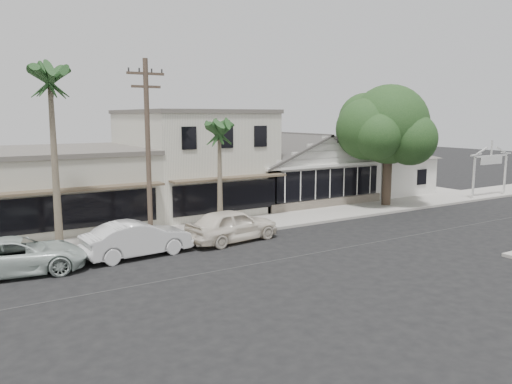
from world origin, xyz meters
TOP-DOWN VIEW (x-y plane):
  - ground at (0.00, 0.00)m, footprint 140.00×140.00m
  - sidewalk_north at (-8.00, 6.75)m, footprint 90.00×3.50m
  - corner_shop at (5.00, 12.47)m, footprint 10.40×8.60m
  - side_cottage at (13.20, 11.50)m, footprint 6.00×6.00m
  - arch_sign at (18.40, 5.30)m, footprint 4.12×0.12m
  - row_building_near at (-3.00, 13.50)m, footprint 8.00×10.00m
  - row_building_midnear at (-12.00, 13.50)m, footprint 10.00×10.00m
  - utility_pole at (-9.00, 5.20)m, footprint 1.80×0.24m
  - car_0 at (-5.10, 4.02)m, footprint 5.19×2.66m
  - car_1 at (-10.10, 3.90)m, footprint 5.04×2.11m
  - car_2 at (-15.10, 3.93)m, footprint 5.70×3.18m
  - shade_tree at (8.83, 7.14)m, footprint 7.66×6.92m
  - palm_east at (-4.77, 5.97)m, footprint 2.90×2.90m
  - palm_mid at (-13.09, 5.96)m, footprint 2.99×2.99m

SIDE VIEW (x-z plane):
  - ground at x=0.00m, z-range 0.00..0.00m
  - sidewalk_north at x=-8.00m, z-range 0.00..0.15m
  - car_2 at x=-15.10m, z-range 0.00..1.51m
  - car_1 at x=-10.10m, z-range 0.00..1.62m
  - car_0 at x=-5.10m, z-range 0.00..1.69m
  - side_cottage at x=13.20m, z-range 0.00..3.00m
  - row_building_midnear at x=-12.00m, z-range 0.00..4.20m
  - corner_shop at x=5.00m, z-range 0.07..5.17m
  - arch_sign at x=18.40m, z-range 1.18..5.13m
  - row_building_near at x=-3.00m, z-range 0.00..6.50m
  - utility_pole at x=-9.00m, z-range 0.29..9.29m
  - palm_east at x=-4.77m, z-range 2.27..8.78m
  - shade_tree at x=8.83m, z-range 1.34..9.84m
  - palm_mid at x=-13.09m, z-range 3.27..12.33m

